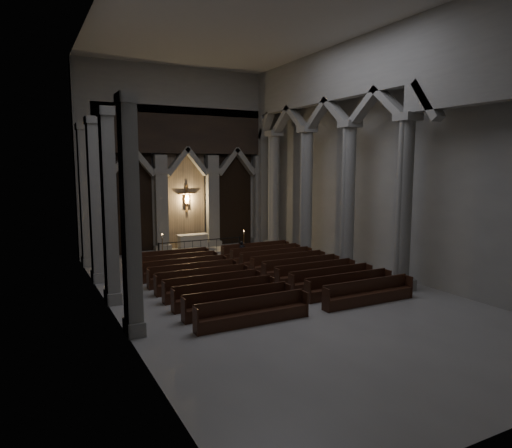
# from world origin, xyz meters

# --- Properties ---
(room) EXTENTS (24.00, 24.10, 12.00)m
(room) POSITION_xyz_m (0.00, 0.00, 7.60)
(room) COLOR #9F9C96
(room) RESTS_ON ground
(sanctuary_wall) EXTENTS (14.00, 0.77, 12.00)m
(sanctuary_wall) POSITION_xyz_m (0.00, 11.54, 6.62)
(sanctuary_wall) COLOR gray
(sanctuary_wall) RESTS_ON ground
(right_arcade) EXTENTS (1.00, 24.00, 12.00)m
(right_arcade) POSITION_xyz_m (5.50, 1.33, 7.83)
(right_arcade) COLOR gray
(right_arcade) RESTS_ON ground
(left_pilasters) EXTENTS (0.60, 13.00, 8.03)m
(left_pilasters) POSITION_xyz_m (-6.75, 3.50, 3.91)
(left_pilasters) COLOR gray
(left_pilasters) RESTS_ON ground
(sanctuary_step) EXTENTS (8.50, 2.60, 0.15)m
(sanctuary_step) POSITION_xyz_m (0.00, 10.60, 0.07)
(sanctuary_step) COLOR gray
(sanctuary_step) RESTS_ON ground
(altar) EXTENTS (2.03, 0.81, 1.03)m
(altar) POSITION_xyz_m (0.03, 10.75, 0.67)
(altar) COLOR beige
(altar) RESTS_ON sanctuary_step
(altar_rail) EXTENTS (5.50, 0.09, 1.08)m
(altar_rail) POSITION_xyz_m (-0.00, 9.12, 0.72)
(altar_rail) COLOR black
(altar_rail) RESTS_ON ground
(candle_stand_left) EXTENTS (0.27, 0.27, 1.61)m
(candle_stand_left) POSITION_xyz_m (-2.48, 9.07, 0.44)
(candle_stand_left) COLOR olive
(candle_stand_left) RESTS_ON ground
(candle_stand_right) EXTENTS (0.23, 0.23, 1.39)m
(candle_stand_right) POSITION_xyz_m (3.21, 9.49, 0.38)
(candle_stand_right) COLOR olive
(candle_stand_right) RESTS_ON ground
(pews) EXTENTS (9.87, 10.75, 1.00)m
(pews) POSITION_xyz_m (-0.00, 1.64, 0.32)
(pews) COLOR black
(pews) RESTS_ON ground
(worshipper) EXTENTS (0.45, 0.31, 1.18)m
(worshipper) POSITION_xyz_m (1.78, 6.78, 0.59)
(worshipper) COLOR black
(worshipper) RESTS_ON ground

